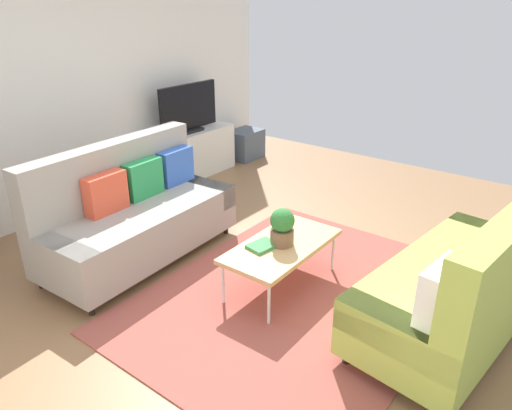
{
  "coord_description": "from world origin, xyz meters",
  "views": [
    {
      "loc": [
        -3.0,
        -2.12,
        2.35
      ],
      "look_at": [
        0.07,
        0.21,
        0.65
      ],
      "focal_mm": 33.59,
      "sensor_mm": 36.0,
      "label": 1
    }
  ],
  "objects_px": {
    "couch_beige": "(135,213)",
    "coffee_table": "(282,247)",
    "bottle_1": "(173,131)",
    "table_book_0": "(263,246)",
    "bottle_0": "(167,132)",
    "storage_trunk": "(245,144)",
    "vase_0": "(153,134)",
    "couch_green": "(466,283)",
    "potted_plant": "(282,227)",
    "tv": "(189,109)",
    "tv_console": "(190,154)"
  },
  "relations": [
    {
      "from": "potted_plant",
      "to": "bottle_1",
      "type": "height_order",
      "value": "bottle_1"
    },
    {
      "from": "storage_trunk",
      "to": "potted_plant",
      "type": "distance_m",
      "value": 3.66
    },
    {
      "from": "couch_green",
      "to": "tv_console",
      "type": "bearing_deg",
      "value": 79.4
    },
    {
      "from": "tv",
      "to": "vase_0",
      "type": "xyz_separation_m",
      "value": [
        -0.58,
        0.07,
        -0.23
      ]
    },
    {
      "from": "tv",
      "to": "bottle_1",
      "type": "height_order",
      "value": "tv"
    },
    {
      "from": "couch_beige",
      "to": "couch_green",
      "type": "relative_size",
      "value": 0.97
    },
    {
      "from": "vase_0",
      "to": "couch_green",
      "type": "bearing_deg",
      "value": -99.53
    },
    {
      "from": "table_book_0",
      "to": "bottle_1",
      "type": "bearing_deg",
      "value": 61.11
    },
    {
      "from": "couch_green",
      "to": "tv",
      "type": "xyz_separation_m",
      "value": [
        1.26,
        4.0,
        0.51
      ]
    },
    {
      "from": "couch_green",
      "to": "tv",
      "type": "bearing_deg",
      "value": 79.32
    },
    {
      "from": "table_book_0",
      "to": "couch_beige",
      "type": "bearing_deg",
      "value": 100.45
    },
    {
      "from": "tv",
      "to": "storage_trunk",
      "type": "xyz_separation_m",
      "value": [
        1.1,
        -0.08,
        -0.73
      ]
    },
    {
      "from": "storage_trunk",
      "to": "table_book_0",
      "type": "bearing_deg",
      "value": -139.23
    },
    {
      "from": "potted_plant",
      "to": "table_book_0",
      "type": "height_order",
      "value": "potted_plant"
    },
    {
      "from": "tv",
      "to": "storage_trunk",
      "type": "distance_m",
      "value": 1.32
    },
    {
      "from": "tv_console",
      "to": "bottle_1",
      "type": "bearing_deg",
      "value": -173.04
    },
    {
      "from": "tv",
      "to": "couch_green",
      "type": "bearing_deg",
      "value": -107.54
    },
    {
      "from": "couch_green",
      "to": "bottle_1",
      "type": "xyz_separation_m",
      "value": [
        0.93,
        3.98,
        0.28
      ]
    },
    {
      "from": "coffee_table",
      "to": "tv",
      "type": "height_order",
      "value": "tv"
    },
    {
      "from": "couch_green",
      "to": "potted_plant",
      "type": "bearing_deg",
      "value": 108.1
    },
    {
      "from": "couch_beige",
      "to": "tv",
      "type": "distance_m",
      "value": 2.3
    },
    {
      "from": "tv",
      "to": "table_book_0",
      "type": "bearing_deg",
      "value": -124.19
    },
    {
      "from": "potted_plant",
      "to": "tv_console",
      "type": "bearing_deg",
      "value": 59.29
    },
    {
      "from": "table_book_0",
      "to": "bottle_0",
      "type": "xyz_separation_m",
      "value": [
        1.26,
        2.46,
        0.29
      ]
    },
    {
      "from": "couch_green",
      "to": "bottle_1",
      "type": "bearing_deg",
      "value": 83.63
    },
    {
      "from": "couch_green",
      "to": "potted_plant",
      "type": "distance_m",
      "value": 1.45
    },
    {
      "from": "couch_green",
      "to": "bottle_1",
      "type": "relative_size",
      "value": 12.54
    },
    {
      "from": "tv_console",
      "to": "coffee_table",
      "type": "bearing_deg",
      "value": -120.68
    },
    {
      "from": "table_book_0",
      "to": "bottle_1",
      "type": "height_order",
      "value": "bottle_1"
    },
    {
      "from": "table_book_0",
      "to": "bottle_1",
      "type": "relative_size",
      "value": 1.51
    },
    {
      "from": "tv_console",
      "to": "bottle_1",
      "type": "relative_size",
      "value": 8.84
    },
    {
      "from": "storage_trunk",
      "to": "vase_0",
      "type": "bearing_deg",
      "value": 174.9
    },
    {
      "from": "couch_green",
      "to": "storage_trunk",
      "type": "height_order",
      "value": "couch_green"
    },
    {
      "from": "potted_plant",
      "to": "table_book_0",
      "type": "relative_size",
      "value": 1.35
    },
    {
      "from": "couch_beige",
      "to": "coffee_table",
      "type": "bearing_deg",
      "value": 102.8
    },
    {
      "from": "couch_beige",
      "to": "bottle_1",
      "type": "height_order",
      "value": "couch_beige"
    },
    {
      "from": "tv_console",
      "to": "tv",
      "type": "distance_m",
      "value": 0.63
    },
    {
      "from": "vase_0",
      "to": "coffee_table",
      "type": "bearing_deg",
      "value": -109.95
    },
    {
      "from": "vase_0",
      "to": "tv",
      "type": "bearing_deg",
      "value": -6.88
    },
    {
      "from": "storage_trunk",
      "to": "vase_0",
      "type": "distance_m",
      "value": 1.76
    },
    {
      "from": "storage_trunk",
      "to": "potted_plant",
      "type": "height_order",
      "value": "potted_plant"
    },
    {
      "from": "couch_beige",
      "to": "bottle_0",
      "type": "relative_size",
      "value": 11.39
    },
    {
      "from": "potted_plant",
      "to": "coffee_table",
      "type": "bearing_deg",
      "value": 38.92
    },
    {
      "from": "couch_beige",
      "to": "bottle_1",
      "type": "xyz_separation_m",
      "value": [
        1.6,
        1.13,
        0.27
      ]
    },
    {
      "from": "potted_plant",
      "to": "bottle_1",
      "type": "distance_m",
      "value": 2.84
    },
    {
      "from": "coffee_table",
      "to": "table_book_0",
      "type": "bearing_deg",
      "value": 146.88
    },
    {
      "from": "tv",
      "to": "potted_plant",
      "type": "height_order",
      "value": "tv"
    },
    {
      "from": "couch_beige",
      "to": "bottle_1",
      "type": "relative_size",
      "value": 12.22
    },
    {
      "from": "storage_trunk",
      "to": "bottle_1",
      "type": "distance_m",
      "value": 1.51
    },
    {
      "from": "couch_beige",
      "to": "table_book_0",
      "type": "height_order",
      "value": "couch_beige"
    }
  ]
}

